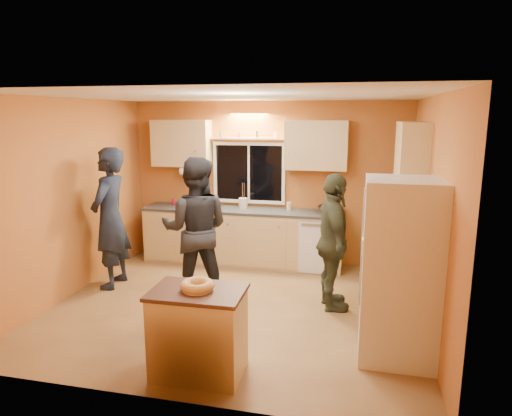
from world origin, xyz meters
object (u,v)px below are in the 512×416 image
(person_center, at_px, (196,229))
(island, at_px, (199,331))
(person_left, at_px, (110,218))
(person_right, at_px, (333,242))
(refrigerator, at_px, (400,271))

(person_center, bearing_deg, island, 100.47)
(person_left, distance_m, person_center, 1.32)
(person_left, distance_m, person_right, 3.07)
(refrigerator, height_order, island, refrigerator)
(refrigerator, xyz_separation_m, person_left, (-3.76, 1.12, 0.08))
(person_center, bearing_deg, person_left, -16.87)
(refrigerator, height_order, person_left, person_left)
(island, height_order, person_left, person_left)
(person_center, bearing_deg, refrigerator, 148.35)
(person_left, bearing_deg, person_right, 84.12)
(island, relative_size, person_left, 0.44)
(person_right, bearing_deg, person_center, 78.22)
(island, xyz_separation_m, person_center, (-0.64, 1.70, 0.52))
(island, xyz_separation_m, person_left, (-1.95, 1.86, 0.56))
(refrigerator, distance_m, person_right, 1.25)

